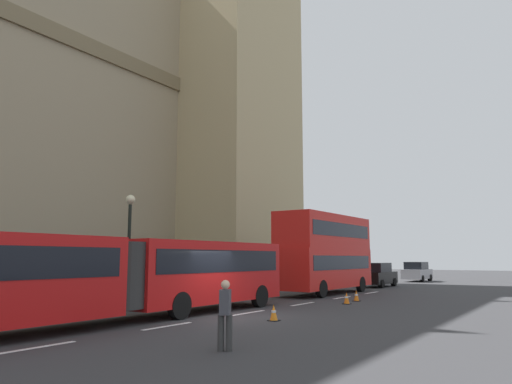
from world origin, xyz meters
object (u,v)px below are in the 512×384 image
at_px(sedan_lead, 377,275).
at_px(traffic_cone_middle, 347,298).
at_px(pedestrian_near_cones, 225,312).
at_px(sedan_trailing, 417,272).
at_px(traffic_cone_east, 356,296).
at_px(street_lamp, 129,241).
at_px(articulated_bus, 113,272).
at_px(traffic_cone_west, 274,313).
at_px(double_decker_bus, 325,250).

distance_m(sedan_lead, traffic_cone_middle, 14.88).
distance_m(traffic_cone_middle, pedestrian_near_cones, 12.89).
distance_m(sedan_trailing, traffic_cone_east, 23.49).
xyz_separation_m(traffic_cone_middle, traffic_cone_east, (1.73, 0.21, 0.00)).
height_order(sedan_trailing, street_lamp, street_lamp).
bearing_deg(articulated_bus, traffic_cone_east, -15.60).
bearing_deg(sedan_lead, pedestrian_near_cones, -167.30).
distance_m(traffic_cone_east, pedestrian_near_cones, 14.63).
distance_m(traffic_cone_west, traffic_cone_middle, 7.30).
xyz_separation_m(sedan_lead, traffic_cone_west, (-21.68, -4.11, -0.63)).
xyz_separation_m(traffic_cone_middle, street_lamp, (-6.54, 8.29, 2.77)).
xyz_separation_m(traffic_cone_east, pedestrian_near_cones, (-14.38, -2.59, 0.63)).
height_order(sedan_lead, pedestrian_near_cones, sedan_lead).
xyz_separation_m(sedan_lead, street_lamp, (-20.93, 4.57, 2.14)).
relative_size(articulated_bus, sedan_trailing, 4.07).
xyz_separation_m(double_decker_bus, pedestrian_near_cones, (-18.16, -6.16, -1.80)).
height_order(traffic_cone_west, traffic_cone_east, same).
height_order(double_decker_bus, sedan_trailing, double_decker_bus).
relative_size(sedan_trailing, traffic_cone_west, 7.59).
bearing_deg(pedestrian_near_cones, traffic_cone_middle, 10.66).
distance_m(traffic_cone_west, pedestrian_near_cones, 5.75).
bearing_deg(double_decker_bus, pedestrian_near_cones, -161.26).
distance_m(traffic_cone_east, street_lamp, 11.88).
height_order(articulated_bus, double_decker_bus, double_decker_bus).
bearing_deg(traffic_cone_east, pedestrian_near_cones, -169.78).
bearing_deg(double_decker_bus, traffic_cone_west, -161.93).
xyz_separation_m(sedan_trailing, traffic_cone_west, (-32.25, -4.02, -0.63)).
bearing_deg(double_decker_bus, sedan_trailing, -0.46).
bearing_deg(articulated_bus, street_lamp, 44.96).
relative_size(traffic_cone_west, traffic_cone_east, 1.00).
xyz_separation_m(double_decker_bus, traffic_cone_west, (-12.80, -4.18, -2.43)).
bearing_deg(street_lamp, sedan_lead, -12.33).
distance_m(traffic_cone_middle, traffic_cone_east, 1.74).
xyz_separation_m(traffic_cone_middle, pedestrian_near_cones, (-12.65, -2.38, 0.63)).
bearing_deg(traffic_cone_west, sedan_lead, 10.73).
bearing_deg(sedan_lead, traffic_cone_middle, -165.54).
bearing_deg(street_lamp, traffic_cone_middle, -51.73).
relative_size(traffic_cone_middle, pedestrian_near_cones, 0.34).
xyz_separation_m(articulated_bus, sedan_trailing, (36.01, -0.15, -0.83)).
bearing_deg(street_lamp, double_decker_bus, -20.50).
height_order(articulated_bus, traffic_cone_east, articulated_bus).
bearing_deg(articulated_bus, traffic_cone_middle, -18.88).
relative_size(articulated_bus, traffic_cone_middle, 30.84).
relative_size(double_decker_bus, sedan_lead, 2.06).
bearing_deg(articulated_bus, sedan_trailing, -0.24).
bearing_deg(street_lamp, sedan_trailing, -8.42).
distance_m(articulated_bus, traffic_cone_east, 13.35).
relative_size(double_decker_bus, street_lamp, 1.72).
distance_m(sedan_lead, pedestrian_near_cones, 27.72).
distance_m(articulated_bus, sedan_trailing, 36.02).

